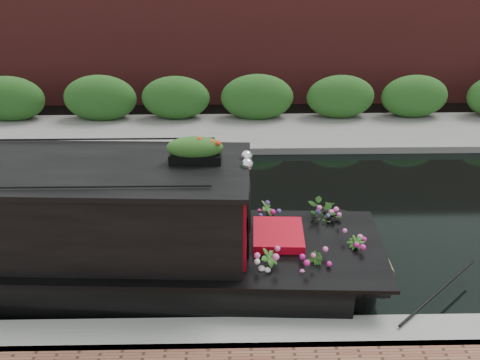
{
  "coord_description": "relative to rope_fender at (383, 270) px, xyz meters",
  "views": [
    {
      "loc": [
        1.42,
        -8.77,
        5.38
      ],
      "look_at": [
        1.58,
        -0.6,
        1.17
      ],
      "focal_mm": 40.0,
      "sensor_mm": 36.0,
      "label": 1
    }
  ],
  "objects": [
    {
      "name": "ground",
      "position": [
        -3.87,
        1.83,
        -0.15
      ],
      "size": [
        80.0,
        80.0,
        0.0
      ],
      "primitive_type": "plane",
      "color": "black",
      "rests_on": "ground"
    },
    {
      "name": "near_bank_coping",
      "position": [
        -3.87,
        -1.47,
        -0.15
      ],
      "size": [
        40.0,
        0.6,
        0.5
      ],
      "primitive_type": "cube",
      "color": "gray",
      "rests_on": "ground"
    },
    {
      "name": "far_bank_path",
      "position": [
        -3.87,
        6.03,
        -0.15
      ],
      "size": [
        40.0,
        2.4,
        0.34
      ],
      "primitive_type": "cube",
      "color": "slate",
      "rests_on": "ground"
    },
    {
      "name": "far_hedge",
      "position": [
        -3.87,
        6.93,
        -0.15
      ],
      "size": [
        40.0,
        1.1,
        2.8
      ],
      "primitive_type": "cube",
      "color": "#24551C",
      "rests_on": "ground"
    },
    {
      "name": "far_brick_wall",
      "position": [
        -3.87,
        9.03,
        -0.15
      ],
      "size": [
        40.0,
        1.0,
        8.0
      ],
      "primitive_type": "cube",
      "color": "maroon",
      "rests_on": "ground"
    },
    {
      "name": "rope_fender",
      "position": [
        0.0,
        0.0,
        0.0
      ],
      "size": [
        0.3,
        0.33,
        0.3
      ],
      "primitive_type": "cylinder",
      "rotation": [
        1.57,
        0.0,
        0.0
      ],
      "color": "brown",
      "rests_on": "ground"
    }
  ]
}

